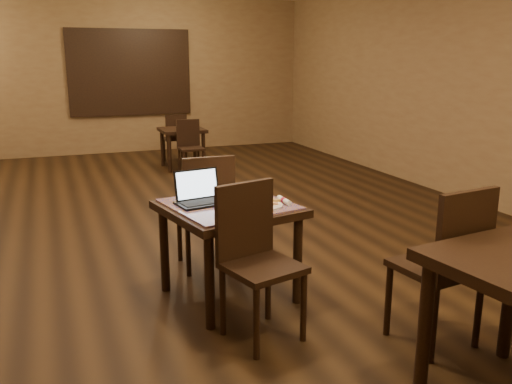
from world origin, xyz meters
name	(u,v)px	position (x,y,z in m)	size (l,w,h in m)	color
ground	(159,223)	(0.00, 0.00, 0.00)	(10.00, 10.00, 0.00)	black
wall_back	(104,75)	(0.00, 5.00, 1.50)	(8.00, 0.02, 3.00)	olive
wall_right	(452,84)	(4.00, 0.00, 1.50)	(0.02, 10.00, 3.00)	olive
mural	(130,73)	(0.50, 4.96, 1.55)	(2.34, 0.05, 1.64)	#286395
tiled_table	(229,216)	(0.14, -2.13, 0.66)	(1.09, 1.09, 0.76)	black
chair_main_near	(255,252)	(0.11, -2.74, 0.59)	(0.55, 0.55, 1.04)	black
chair_main_far	(206,206)	(0.13, -1.52, 0.59)	(0.47, 0.47, 1.04)	black
laptop	(199,194)	(-0.06, -2.02, 0.83)	(0.40, 0.34, 0.25)	black
plate	(264,206)	(0.36, -2.31, 0.77)	(0.28, 0.28, 0.02)	white
pizza_slice	(264,204)	(0.36, -2.31, 0.79)	(0.21, 0.21, 0.02)	#F3E4A2
pizza_pan	(233,194)	(0.26, -1.89, 0.77)	(0.40, 0.40, 0.01)	silver
pizza_whole	(233,193)	(0.26, -1.89, 0.78)	(0.31, 0.31, 0.02)	#F3E4A2
spatula	(236,192)	(0.28, -1.91, 0.79)	(0.10, 0.24, 0.01)	silver
napkin_roll	(284,200)	(0.54, -2.27, 0.78)	(0.04, 0.19, 0.04)	white
other_table_a	(182,135)	(1.02, 3.02, 0.56)	(0.72, 0.72, 0.67)	black
other_table_a_chair_near	(190,144)	(1.02, 2.51, 0.49)	(0.38, 0.38, 0.87)	black
other_table_a_chair_far	(175,135)	(1.02, 3.52, 0.49)	(0.38, 0.38, 0.87)	black
other_table_c_chair_far	(448,259)	(1.18, -3.37, 0.61)	(0.52, 0.52, 1.08)	black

